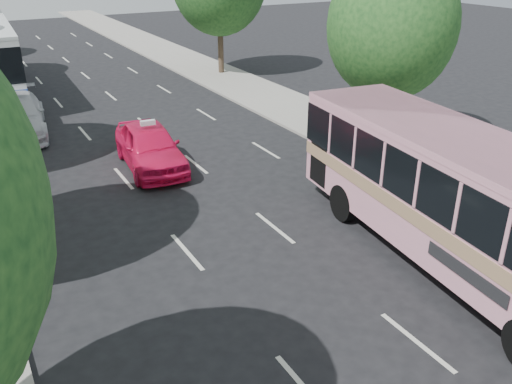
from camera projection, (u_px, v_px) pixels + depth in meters
ground at (325, 307)px, 12.97m from camera, size 120.00×120.00×0.00m
sidewalk_right at (243, 87)px, 32.55m from camera, size 4.00×90.00×0.12m
tree_right_near at (395, 20)px, 20.99m from camera, size 5.10×5.10×7.95m
pink_bus at (459, 189)px, 13.79m from camera, size 4.11×11.45×3.57m
pink_taxi at (150, 146)px, 20.69m from camera, size 2.47×5.18×1.71m
white_pickup at (16, 116)px, 24.31m from camera, size 3.09×6.14×1.71m
taxi_roof_sign at (148, 123)px, 20.29m from camera, size 0.56×0.23×0.18m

